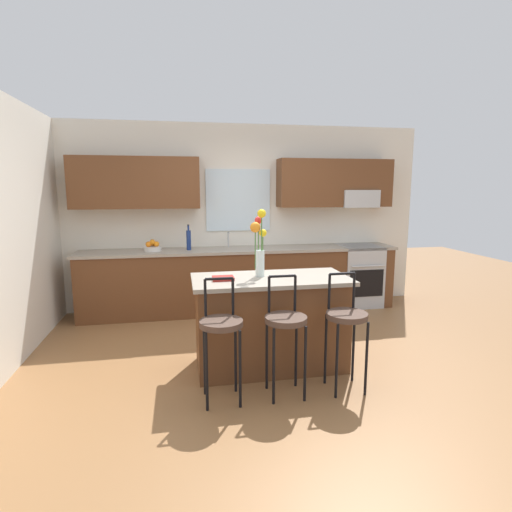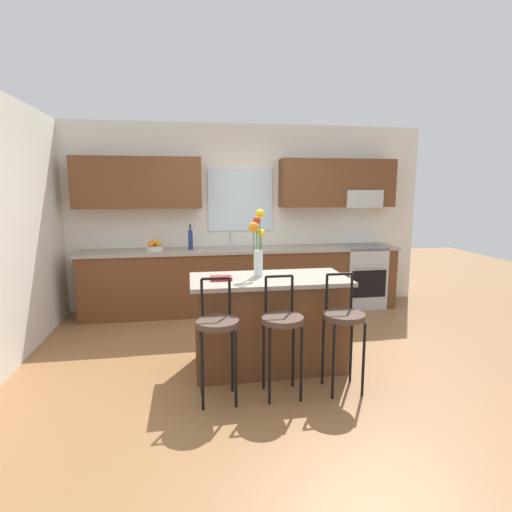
# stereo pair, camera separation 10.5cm
# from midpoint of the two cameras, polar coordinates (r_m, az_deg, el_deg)

# --- Properties ---
(ground_plane) EXTENTS (14.00, 14.00, 0.00)m
(ground_plane) POSITION_cam_midpoint_polar(r_m,az_deg,el_deg) (4.51, 1.91, -13.82)
(ground_plane) COLOR olive
(wall_left) EXTENTS (0.12, 4.60, 2.70)m
(wall_left) POSITION_cam_midpoint_polar(r_m,az_deg,el_deg) (4.71, -31.09, 2.86)
(wall_left) COLOR silver
(wall_left) RESTS_ON ground
(back_wall_assembly) EXTENTS (5.60, 0.50, 2.70)m
(back_wall_assembly) POSITION_cam_midpoint_polar(r_m,az_deg,el_deg) (6.11, -1.37, 6.94)
(back_wall_assembly) COLOR silver
(back_wall_assembly) RESTS_ON ground
(counter_run) EXTENTS (4.56, 0.64, 0.92)m
(counter_run) POSITION_cam_midpoint_polar(r_m,az_deg,el_deg) (5.96, -1.29, -3.26)
(counter_run) COLOR brown
(counter_run) RESTS_ON ground
(sink_faucet) EXTENTS (0.02, 0.13, 0.23)m
(sink_faucet) POSITION_cam_midpoint_polar(r_m,az_deg,el_deg) (5.98, -3.10, 2.56)
(sink_faucet) COLOR #B7BABC
(sink_faucet) RESTS_ON counter_run
(oven_range) EXTENTS (0.60, 0.64, 0.92)m
(oven_range) POSITION_cam_midpoint_polar(r_m,az_deg,el_deg) (6.44, 14.87, -2.67)
(oven_range) COLOR #B7BABC
(oven_range) RESTS_ON ground
(kitchen_island) EXTENTS (1.53, 0.73, 0.92)m
(kitchen_island) POSITION_cam_midpoint_polar(r_m,az_deg,el_deg) (4.11, 2.53, -9.23)
(kitchen_island) COLOR brown
(kitchen_island) RESTS_ON ground
(bar_stool_near) EXTENTS (0.36, 0.36, 1.04)m
(bar_stool_near) POSITION_cam_midpoint_polar(r_m,az_deg,el_deg) (3.44, -4.55, -10.05)
(bar_stool_near) COLOR black
(bar_stool_near) RESTS_ON ground
(bar_stool_middle) EXTENTS (0.36, 0.36, 1.04)m
(bar_stool_middle) POSITION_cam_midpoint_polar(r_m,az_deg,el_deg) (3.52, 4.52, -9.56)
(bar_stool_middle) COLOR black
(bar_stool_middle) RESTS_ON ground
(bar_stool_far) EXTENTS (0.36, 0.36, 1.04)m
(bar_stool_far) POSITION_cam_midpoint_polar(r_m,az_deg,el_deg) (3.69, 12.94, -8.89)
(bar_stool_far) COLOR black
(bar_stool_far) RESTS_ON ground
(flower_vase) EXTENTS (0.16, 0.16, 0.66)m
(flower_vase) POSITION_cam_midpoint_polar(r_m,az_deg,el_deg) (3.98, 0.97, 1.94)
(flower_vase) COLOR silver
(flower_vase) RESTS_ON kitchen_island
(cookbook) EXTENTS (0.20, 0.15, 0.03)m
(cookbook) POSITION_cam_midpoint_polar(r_m,az_deg,el_deg) (3.89, -4.13, -3.10)
(cookbook) COLOR maroon
(cookbook) RESTS_ON kitchen_island
(fruit_bowl_oranges) EXTENTS (0.24, 0.24, 0.16)m
(fruit_bowl_oranges) POSITION_cam_midpoint_polar(r_m,az_deg,el_deg) (5.83, -13.48, 1.27)
(fruit_bowl_oranges) COLOR silver
(fruit_bowl_oranges) RESTS_ON counter_run
(bottle_olive_oil) EXTENTS (0.06, 0.06, 0.36)m
(bottle_olive_oil) POSITION_cam_midpoint_polar(r_m,az_deg,el_deg) (5.80, -8.63, 2.32)
(bottle_olive_oil) COLOR navy
(bottle_olive_oil) RESTS_ON counter_run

